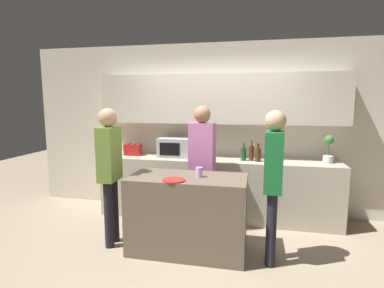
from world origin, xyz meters
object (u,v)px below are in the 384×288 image
microwave (176,147)px  person_right (202,157)px  potted_plant (329,149)px  bottle_1 (251,153)px  bottle_2 (258,155)px  person_center (273,174)px  bottle_0 (244,154)px  toaster (133,150)px  plate_on_island (174,180)px  person_left (110,165)px  cup_0 (199,172)px

microwave → person_right: 0.76m
potted_plant → bottle_1: (-1.07, -0.07, -0.08)m
bottle_2 → person_center: size_ratio=0.16×
bottle_2 → bottle_0: bearing=171.8°
microwave → person_center: person_center is taller
toaster → bottle_0: size_ratio=1.01×
bottle_0 → person_right: (-0.54, -0.48, 0.02)m
plate_on_island → bottle_1: bearing=57.6°
microwave → person_left: bearing=-113.5°
toaster → bottle_0: 1.78m
toaster → bottle_1: 1.89m
plate_on_island → person_left: size_ratio=0.15×
bottle_2 → cup_0: bearing=-123.2°
bottle_0 → microwave: bearing=175.7°
bottle_2 → person_center: 1.13m
potted_plant → plate_on_island: potted_plant is taller
bottle_1 → cup_0: (-0.58, -1.08, -0.06)m
microwave → toaster: bearing=179.9°
microwave → cup_0: microwave is taller
bottle_1 → toaster: bearing=177.9°
cup_0 → person_left: person_left is taller
bottle_2 → person_left: 2.09m
bottle_2 → cup_0: bottle_2 is taller
toaster → potted_plant: (2.96, 0.00, 0.11)m
cup_0 → person_left: 1.11m
bottle_1 → person_right: (-0.65, -0.49, -0.00)m
person_left → person_right: bearing=119.1°
microwave → person_left: person_left is taller
bottle_0 → person_center: (0.37, -1.15, -0.01)m
toaster → bottle_0: bearing=-2.6°
microwave → toaster: microwave is taller
bottle_1 → plate_on_island: size_ratio=1.15×
toaster → person_right: person_right is taller
cup_0 → person_center: person_center is taller
microwave → bottle_2: size_ratio=1.97×
plate_on_island → person_left: 0.88m
bottle_2 → plate_on_island: bottle_2 is taller
person_left → person_center: size_ratio=1.01×
microwave → person_right: (0.52, -0.56, -0.04)m
bottle_0 → person_center: 1.21m
microwave → person_center: size_ratio=0.31×
bottle_0 → cup_0: bearing=-113.6°
microwave → person_right: bearing=-47.3°
plate_on_island → person_right: person_right is taller
person_right → bottle_2: bearing=-142.6°
plate_on_island → person_right: bearing=77.8°
potted_plant → person_right: 1.81m
toaster → potted_plant: bearing=0.0°
bottle_0 → potted_plant: bearing=3.9°
toaster → microwave: bearing=-0.1°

